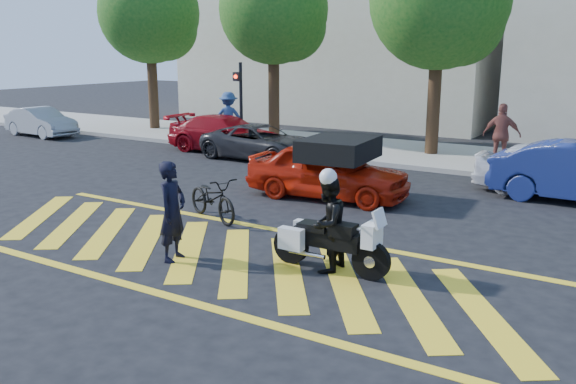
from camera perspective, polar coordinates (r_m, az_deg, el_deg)
The scene contains 19 objects.
ground at distance 11.37m, azimuth -6.95°, elevation -5.81°, with size 90.00×90.00×0.00m, color black.
sidewalk at distance 21.74m, azimuth 13.22°, elevation 3.37°, with size 60.00×5.00×0.15m, color #9E998E.
crosswalk at distance 11.39m, azimuth -7.10°, elevation -5.75°, with size 12.33×4.00×0.01m.
building_left at distance 32.87m, azimuth 5.28°, elevation 15.55°, with size 16.00×8.00×10.00m, color beige.
tree_far_left at distance 28.36m, azimuth -12.56°, elevation 15.75°, with size 4.40×4.40×7.41m.
tree_left at distance 24.31m, azimuth -1.02°, elevation 16.38°, with size 4.20×4.20×7.26m.
tree_center at distance 21.50m, azimuth 14.35°, elevation 16.65°, with size 4.60×4.60×7.56m.
signal_pole at distance 22.50m, azimuth -4.52°, elevation 8.74°, with size 0.28×0.43×3.20m.
officer_bike at distance 10.94m, azimuth -10.76°, elevation -1.79°, with size 0.66×0.43×1.80m, color black.
bicycle at distance 13.50m, azimuth -7.07°, elevation -0.56°, with size 0.65×1.86×0.98m, color black.
police_motorcycle at distance 10.35m, azimuth 3.77°, elevation -4.62°, with size 2.18×0.69×0.96m.
officer_moto at distance 10.27m, azimuth 3.72°, elevation -3.03°, with size 0.80×0.62×1.64m, color black.
red_convertible at distance 15.34m, azimuth 3.77°, elevation 2.01°, with size 1.66×4.12×1.40m, color #B31908.
parked_far_left at distance 28.34m, azimuth -22.13°, elevation 6.09°, with size 1.29×3.70×1.22m, color gray.
parked_left at distance 22.36m, azimuth -5.79°, elevation 5.43°, with size 1.84×4.52×1.31m, color maroon.
parked_mid_left at distance 20.69m, azimuth -2.57°, elevation 4.65°, with size 1.95×4.22×1.17m, color black.
parked_mid_right at distance 17.12m, azimuth 23.65°, elevation 2.00°, with size 1.59×3.95×1.35m, color silver.
pedestrian_left at distance 23.61m, azimuth -5.57°, elevation 6.97°, with size 1.25×0.72×1.93m, color #2D4A7E.
pedestrian_right at distance 19.86m, azimuth 19.36°, elevation 5.07°, with size 1.12×0.47×1.92m, color brown.
Camera 1 is at (6.79, -8.33, 3.71)m, focal length 38.00 mm.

